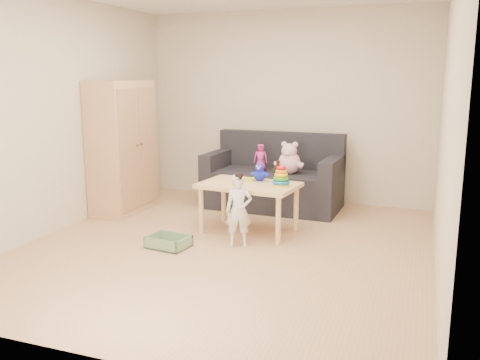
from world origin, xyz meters
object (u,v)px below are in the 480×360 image
at_px(sofa, 272,189).
at_px(toddler, 239,211).
at_px(wardrobe, 122,147).
at_px(play_table, 249,208).

distance_m(sofa, toddler, 1.62).
bearing_deg(toddler, wardrobe, 135.71).
distance_m(sofa, play_table, 1.13).
relative_size(wardrobe, toddler, 2.29).
distance_m(wardrobe, toddler, 2.07).
relative_size(play_table, toddler, 1.45).
bearing_deg(wardrobe, toddler, -22.83).
bearing_deg(play_table, wardrobe, 170.59).
relative_size(sofa, play_table, 1.66).
bearing_deg(sofa, wardrobe, -152.61).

